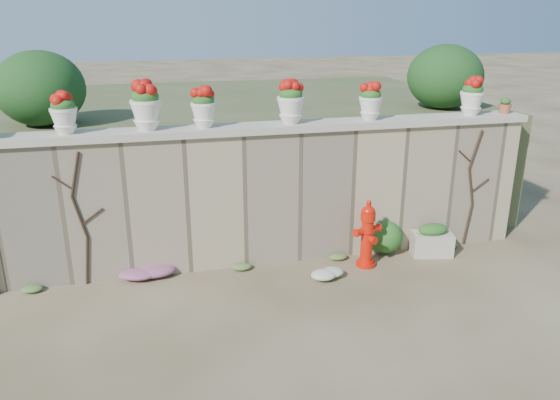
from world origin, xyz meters
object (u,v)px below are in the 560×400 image
object	(u,v)px
planter_box	(432,240)
terracotta_pot	(505,106)
urn_pot_0	(64,113)
fire_hydrant	(367,234)

from	to	relation	value
planter_box	terracotta_pot	xyz separation A→B (m)	(1.31, 0.45, 1.97)
urn_pot_0	terracotta_pot	size ratio (longest dim) A/B	2.31
urn_pot_0	terracotta_pot	distance (m)	6.55
planter_box	terracotta_pot	distance (m)	2.41
terracotta_pot	fire_hydrant	bearing A→B (deg)	-166.47
fire_hydrant	planter_box	world-z (taller)	fire_hydrant
planter_box	terracotta_pot	bearing A→B (deg)	31.82
fire_hydrant	urn_pot_0	xyz separation A→B (m)	(-4.08, 0.59, 1.85)
urn_pot_0	terracotta_pot	world-z (taller)	urn_pot_0
fire_hydrant	planter_box	xyz separation A→B (m)	(1.15, 0.14, -0.28)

